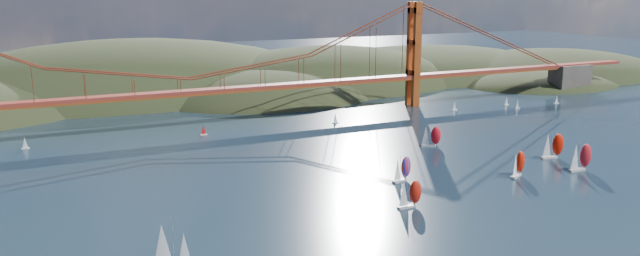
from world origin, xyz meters
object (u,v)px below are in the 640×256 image
Objects in this scene: racer_0 at (409,194)px; racer_rwb at (402,169)px; sloop_navy at (169,253)px; racer_3 at (431,136)px; racer_1 at (518,164)px; racer_2 at (580,157)px; racer_4 at (552,145)px.

racer_rwb reaches higher than racer_0.
sloop_navy is 1.62× the size of racer_3.
racer_rwb is at bearing -115.10° from racer_3.
racer_1 reaches higher than racer_rwb.
racer_2 is at bearing -40.29° from racer_3.
racer_1 is at bearing 19.51° from sloop_navy.
racer_4 is (3.36, 16.26, -0.08)m from racer_2.
sloop_navy reaches higher than racer_4.
sloop_navy is 1.65× the size of racer_0.
sloop_navy is 140.34m from racer_3.
racer_0 is 0.94× the size of racer_1.
racer_2 reaches higher than racer_rwb.
racer_rwb is at bearing 166.47° from racer_2.
racer_4 is 1.15× the size of racer_rwb.
racer_2 is at bearing 15.94° from sloop_navy.
sloop_navy is 1.41× the size of racer_4.
racer_0 is 80.82m from racer_4.
sloop_navy is at bearing -127.52° from racer_3.
racer_4 is (31.11, -33.85, 0.64)m from racer_3.
racer_2 reaches higher than racer_3.
racer_0 is 74.52m from racer_2.
sloop_navy reaches higher than racer_2.
racer_3 is at bearing 119.77° from racer_2.
racer_4 is (77.61, 22.52, 0.73)m from racer_0.
sloop_navy is at bearing -158.74° from racer_4.
racer_0 is at bearing -133.87° from racer_rwb.
sloop_navy is 148.98m from racer_2.
racer_1 is 0.89× the size of racer_2.
racer_1 is 40.29m from racer_rwb.
sloop_navy is 1.39× the size of racer_2.
racer_4 is at bearing 21.66° from sloop_navy.
racer_4 is at bearing -26.68° from racer_3.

